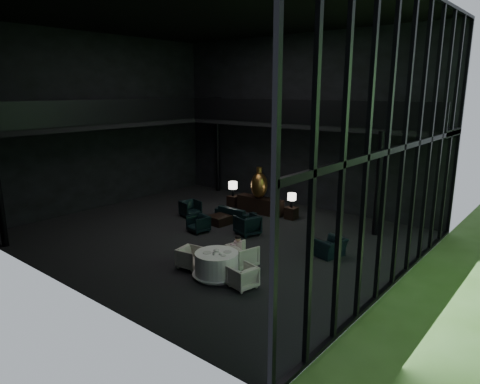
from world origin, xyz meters
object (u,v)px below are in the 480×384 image
Objects in this scene: side_table_left at (234,201)px; sofa at (235,212)px; table_lamp_right at (292,197)px; dining_chair_east at (243,276)px; bronze_urn at (259,185)px; dining_chair_west at (190,257)px; dining_table at (217,266)px; child at (238,244)px; lounge_armchair_east at (247,223)px; lounge_armchair_south at (198,223)px; side_table_right at (291,213)px; dining_chair_north at (243,254)px; lounge_armchair_west at (190,208)px; console at (260,205)px; table_lamp_left at (233,186)px; window_armchair at (330,246)px; coffee_table at (219,220)px.

sofa reaches higher than side_table_left.
dining_chair_east is (2.57, -6.55, -0.63)m from table_lamp_right.
bronze_urn is 2.13× the size of dining_chair_west.
child is at bearing 91.22° from dining_table.
lounge_armchair_east is 4.62m from dining_chair_east.
side_table_left is 0.78× the size of lounge_armchair_south.
child is at bearing 132.46° from sofa.
dining_table reaches higher than sofa.
side_table_right is 0.60× the size of dining_chair_north.
lounge_armchair_west is at bearing -29.26° from child.
table_lamp_left reaches higher than console.
dining_chair_east is (4.46, -5.00, 0.02)m from sofa.
coffee_table is at bearing -79.37° from window_armchair.
table_lamp_right is 0.72× the size of window_armchair.
dining_chair_west is at bearing -72.31° from bronze_urn.
console is at bearing -26.85° from lounge_armchair_west.
table_lamp_left is at bearing -33.12° from dining_chair_north.
table_lamp_left is 0.86× the size of coffee_table.
bronze_urn is 6.06m from child.
table_lamp_right reaches higher than sofa.
table_lamp_left is 7.11m from window_armchair.
side_table_left is 3.20m from side_table_right.
table_lamp_right is 4.32m from lounge_armchair_south.
lounge_armchair_west reaches higher than coffee_table.
lounge_armchair_east is 1.78m from coffee_table.
side_table_right is 0.35× the size of dining_table.
dining_chair_west is at bearing 116.39° from sofa.
dining_table is 1.10m from child.
side_table_left is at bearing -125.84° from dining_chair_east.
coffee_table is at bearing 131.25° from dining_table.
side_table_left is at bearing 3.01° from lounge_armchair_west.
dining_chair_west is at bearing -25.40° from window_armchair.
child reaches higher than window_armchair.
lounge_armchair_west is at bearing 30.98° from sofa.
sofa is (-0.29, -1.41, -0.05)m from console.
side_table_right is 0.56× the size of lounge_armchair_east.
dining_chair_north is (-1.73, -2.56, 0.06)m from window_armchair.
dining_table is at bearing -96.84° from dining_chair_west.
window_armchair reaches higher than console.
table_lamp_left reaches higher than table_lamp_right.
bronze_urn is 1.94m from side_table_right.
child is at bearing -59.45° from bronze_urn.
side_table_left is 2.48m from lounge_armchair_west.
console reaches higher than coffee_table.
side_table_right is at bearing -5.35° from dining_chair_west.
lounge_armchair_west is (-1.77, -1.00, 0.08)m from sofa.
lounge_armchair_south is at bearing -115.94° from side_table_right.
bronze_urn reaches higher than sofa.
dining_chair_west is (0.40, -6.48, 0.07)m from side_table_right.
sofa is 1.90× the size of window_armchair.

